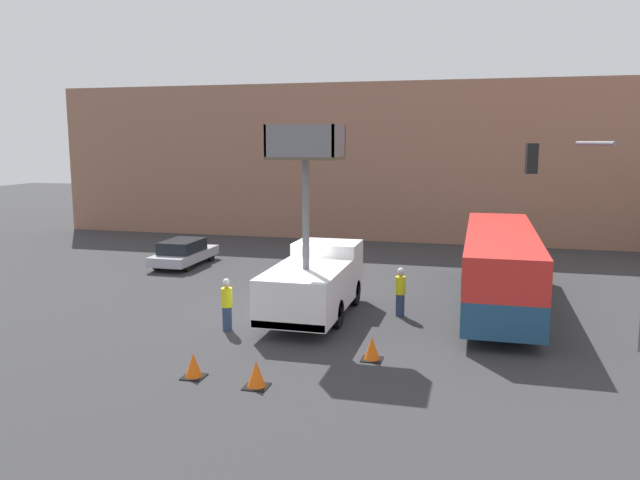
% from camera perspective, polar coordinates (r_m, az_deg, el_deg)
% --- Properties ---
extents(ground_plane, '(120.00, 120.00, 0.00)m').
position_cam_1_polar(ground_plane, '(23.79, -2.27, -6.49)').
color(ground_plane, '#333335').
extents(building_backdrop_far, '(44.00, 10.00, 10.02)m').
position_cam_1_polar(building_backdrop_far, '(44.63, 5.96, 7.25)').
color(building_backdrop_far, '#936651').
rests_on(building_backdrop_far, ground_plane).
extents(utility_truck, '(2.49, 6.25, 6.90)m').
position_cam_1_polar(utility_truck, '(22.64, -0.55, -3.45)').
color(utility_truck, white).
rests_on(utility_truck, ground_plane).
extents(city_bus, '(2.59, 12.09, 2.95)m').
position_cam_1_polar(city_bus, '(25.18, 16.12, -1.91)').
color(city_bus, navy).
rests_on(city_bus, ground_plane).
extents(traffic_light_pole, '(3.77, 3.51, 6.60)m').
position_cam_1_polar(traffic_light_pole, '(20.47, 24.92, 2.82)').
color(traffic_light_pole, slate).
rests_on(traffic_light_pole, ground_plane).
extents(road_worker_near_truck, '(0.38, 0.38, 1.80)m').
position_cam_1_polar(road_worker_near_truck, '(21.42, -8.51, -5.86)').
color(road_worker_near_truck, navy).
rests_on(road_worker_near_truck, ground_plane).
extents(road_worker_directing, '(0.38, 0.38, 1.81)m').
position_cam_1_polar(road_worker_directing, '(23.06, 7.36, -4.74)').
color(road_worker_directing, navy).
rests_on(road_worker_directing, ground_plane).
extents(traffic_cone_near_truck, '(0.61, 0.61, 0.70)m').
position_cam_1_polar(traffic_cone_near_truck, '(18.63, 4.77, -9.91)').
color(traffic_cone_near_truck, black).
rests_on(traffic_cone_near_truck, ground_plane).
extents(traffic_cone_mid_road, '(0.63, 0.63, 0.72)m').
position_cam_1_polar(traffic_cone_mid_road, '(16.72, -5.85, -12.16)').
color(traffic_cone_mid_road, black).
rests_on(traffic_cone_mid_road, ground_plane).
extents(traffic_cone_far_side, '(0.60, 0.60, 0.68)m').
position_cam_1_polar(traffic_cone_far_side, '(17.62, -11.49, -11.23)').
color(traffic_cone_far_side, black).
rests_on(traffic_cone_far_side, ground_plane).
extents(parked_car_curbside, '(1.88, 4.51, 1.35)m').
position_cam_1_polar(parked_car_curbside, '(32.86, -12.36, -1.11)').
color(parked_car_curbside, '#A8A8B2').
rests_on(parked_car_curbside, ground_plane).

